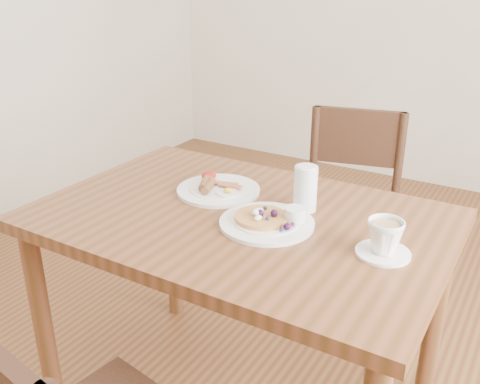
{
  "coord_description": "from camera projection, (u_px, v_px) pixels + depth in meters",
  "views": [
    {
      "loc": [
        0.74,
        -1.23,
        1.43
      ],
      "look_at": [
        0.0,
        0.0,
        0.82
      ],
      "focal_mm": 40.0,
      "sensor_mm": 36.0,
      "label": 1
    }
  ],
  "objects": [
    {
      "name": "pancake_plate",
      "position": [
        269.0,
        220.0,
        1.51
      ],
      "size": [
        0.27,
        0.27,
        0.06
      ],
      "color": "white",
      "rests_on": "dining_table"
    },
    {
      "name": "chair_far",
      "position": [
        349.0,
        207.0,
        2.25
      ],
      "size": [
        0.51,
        0.51,
        0.88
      ],
      "rotation": [
        0.0,
        0.0,
        3.38
      ],
      "color": "#382214",
      "rests_on": "ground"
    },
    {
      "name": "dining_table",
      "position": [
        240.0,
        243.0,
        1.62
      ],
      "size": [
        1.2,
        0.8,
        0.75
      ],
      "color": "brown",
      "rests_on": "ground"
    },
    {
      "name": "breakfast_plate",
      "position": [
        217.0,
        188.0,
        1.74
      ],
      "size": [
        0.27,
        0.27,
        0.04
      ],
      "color": "white",
      "rests_on": "dining_table"
    },
    {
      "name": "teacup_saucer",
      "position": [
        384.0,
        239.0,
        1.34
      ],
      "size": [
        0.14,
        0.14,
        0.1
      ],
      "color": "white",
      "rests_on": "dining_table"
    },
    {
      "name": "water_glass",
      "position": [
        305.0,
        189.0,
        1.58
      ],
      "size": [
        0.07,
        0.07,
        0.14
      ],
      "primitive_type": "cylinder",
      "color": "silver",
      "rests_on": "dining_table"
    }
  ]
}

